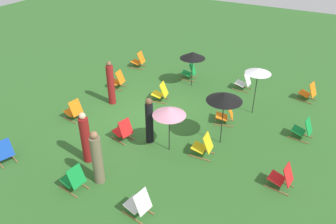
{
  "coord_description": "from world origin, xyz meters",
  "views": [
    {
      "loc": [
        9.55,
        6.45,
        7.02
      ],
      "look_at": [
        0.0,
        1.2,
        0.5
      ],
      "focal_mm": 36.28,
      "sensor_mm": 36.0,
      "label": 1
    }
  ],
  "objects_px": {
    "deckchair_5": "(309,92)",
    "deckchair_8": "(123,131)",
    "deckchair_7": "(4,152)",
    "deckchair_14": "(244,82)",
    "umbrella_2": "(193,55)",
    "umbrella_3": "(224,97)",
    "deckchair_0": "(226,115)",
    "deckchair_4": "(139,61)",
    "umbrella_1": "(258,71)",
    "deckchair_6": "(74,111)",
    "person_1": "(111,84)",
    "deckchair_2": "(161,93)",
    "person_3": "(149,121)",
    "umbrella_0": "(169,111)",
    "deckchair_13": "(74,179)",
    "deckchair_3": "(303,130)",
    "person_2": "(97,159)",
    "person_0": "(86,139)",
    "deckchair_11": "(282,178)",
    "deckchair_12": "(118,80)",
    "deckchair_1": "(139,204)",
    "deckchair_9": "(204,146)"
  },
  "relations": [
    {
      "from": "deckchair_5",
      "to": "deckchair_8",
      "type": "relative_size",
      "value": 1.0
    },
    {
      "from": "deckchair_7",
      "to": "deckchair_14",
      "type": "distance_m",
      "value": 10.05
    },
    {
      "from": "deckchair_7",
      "to": "umbrella_2",
      "type": "xyz_separation_m",
      "value": [
        -7.88,
        2.9,
        1.12
      ]
    },
    {
      "from": "deckchair_5",
      "to": "umbrella_3",
      "type": "bearing_deg",
      "value": -11.63
    },
    {
      "from": "deckchair_0",
      "to": "deckchair_4",
      "type": "bearing_deg",
      "value": -133.41
    },
    {
      "from": "umbrella_1",
      "to": "deckchair_14",
      "type": "bearing_deg",
      "value": -151.86
    },
    {
      "from": "deckchair_6",
      "to": "person_1",
      "type": "bearing_deg",
      "value": 171.65
    },
    {
      "from": "deckchair_2",
      "to": "person_3",
      "type": "height_order",
      "value": "person_3"
    },
    {
      "from": "umbrella_0",
      "to": "umbrella_2",
      "type": "height_order",
      "value": "umbrella_0"
    },
    {
      "from": "umbrella_0",
      "to": "person_3",
      "type": "bearing_deg",
      "value": -96.08
    },
    {
      "from": "deckchair_13",
      "to": "person_1",
      "type": "xyz_separation_m",
      "value": [
        -4.68,
        -2.16,
        0.52
      ]
    },
    {
      "from": "umbrella_0",
      "to": "umbrella_3",
      "type": "xyz_separation_m",
      "value": [
        -1.22,
        1.37,
        0.3
      ]
    },
    {
      "from": "deckchair_3",
      "to": "person_2",
      "type": "distance_m",
      "value": 7.18
    },
    {
      "from": "umbrella_0",
      "to": "umbrella_1",
      "type": "relative_size",
      "value": 0.85
    },
    {
      "from": "deckchair_6",
      "to": "umbrella_0",
      "type": "distance_m",
      "value": 4.31
    },
    {
      "from": "person_0",
      "to": "deckchair_7",
      "type": "bearing_deg",
      "value": 104.01
    },
    {
      "from": "deckchair_3",
      "to": "deckchair_13",
      "type": "distance_m",
      "value": 7.9
    },
    {
      "from": "deckchair_2",
      "to": "deckchair_6",
      "type": "xyz_separation_m",
      "value": [
        2.9,
        -2.19,
        0.0
      ]
    },
    {
      "from": "deckchair_6",
      "to": "umbrella_1",
      "type": "relative_size",
      "value": 0.43
    },
    {
      "from": "deckchair_11",
      "to": "deckchair_3",
      "type": "bearing_deg",
      "value": -174.47
    },
    {
      "from": "deckchair_12",
      "to": "deckchair_13",
      "type": "bearing_deg",
      "value": 16.62
    },
    {
      "from": "deckchair_2",
      "to": "deckchair_8",
      "type": "xyz_separation_m",
      "value": [
        3.11,
        0.27,
        0.0
      ]
    },
    {
      "from": "umbrella_3",
      "to": "person_2",
      "type": "height_order",
      "value": "umbrella_3"
    },
    {
      "from": "deckchair_4",
      "to": "umbrella_0",
      "type": "height_order",
      "value": "umbrella_0"
    },
    {
      "from": "deckchair_11",
      "to": "umbrella_1",
      "type": "bearing_deg",
      "value": -145.16
    },
    {
      "from": "deckchair_0",
      "to": "person_2",
      "type": "xyz_separation_m",
      "value": [
        4.88,
        -2.15,
        0.47
      ]
    },
    {
      "from": "deckchair_12",
      "to": "person_1",
      "type": "relative_size",
      "value": 0.44
    },
    {
      "from": "deckchair_13",
      "to": "deckchair_14",
      "type": "height_order",
      "value": "same"
    },
    {
      "from": "deckchair_2",
      "to": "deckchair_8",
      "type": "relative_size",
      "value": 0.98
    },
    {
      "from": "deckchair_7",
      "to": "deckchair_14",
      "type": "height_order",
      "value": "same"
    },
    {
      "from": "deckchair_0",
      "to": "person_1",
      "type": "height_order",
      "value": "person_1"
    },
    {
      "from": "deckchair_13",
      "to": "deckchair_1",
      "type": "bearing_deg",
      "value": 99.47
    },
    {
      "from": "deckchair_9",
      "to": "umbrella_1",
      "type": "relative_size",
      "value": 0.43
    },
    {
      "from": "deckchair_9",
      "to": "umbrella_2",
      "type": "relative_size",
      "value": 0.51
    },
    {
      "from": "person_0",
      "to": "umbrella_0",
      "type": "bearing_deg",
      "value": -64.91
    },
    {
      "from": "umbrella_2",
      "to": "umbrella_3",
      "type": "distance_m",
      "value": 4.56
    },
    {
      "from": "deckchair_12",
      "to": "person_1",
      "type": "height_order",
      "value": "person_1"
    },
    {
      "from": "deckchair_11",
      "to": "person_2",
      "type": "bearing_deg",
      "value": -56.94
    },
    {
      "from": "deckchair_5",
      "to": "deckchair_12",
      "type": "distance_m",
      "value": 8.32
    },
    {
      "from": "person_0",
      "to": "person_2",
      "type": "distance_m",
      "value": 1.13
    },
    {
      "from": "umbrella_0",
      "to": "deckchair_8",
      "type": "bearing_deg",
      "value": -81.37
    },
    {
      "from": "deckchair_4",
      "to": "umbrella_1",
      "type": "bearing_deg",
      "value": 68.4
    },
    {
      "from": "deckchair_1",
      "to": "deckchair_11",
      "type": "height_order",
      "value": "same"
    },
    {
      "from": "deckchair_0",
      "to": "person_3",
      "type": "bearing_deg",
      "value": -54.89
    },
    {
      "from": "deckchair_5",
      "to": "person_3",
      "type": "xyz_separation_m",
      "value": [
        5.81,
        -4.33,
        0.47
      ]
    },
    {
      "from": "deckchair_12",
      "to": "deckchair_3",
      "type": "bearing_deg",
      "value": 80.76
    },
    {
      "from": "deckchair_2",
      "to": "person_2",
      "type": "relative_size",
      "value": 0.47
    },
    {
      "from": "deckchair_11",
      "to": "umbrella_3",
      "type": "xyz_separation_m",
      "value": [
        -1.25,
        -2.37,
        1.44
      ]
    },
    {
      "from": "deckchair_3",
      "to": "person_1",
      "type": "height_order",
      "value": "person_1"
    },
    {
      "from": "person_1",
      "to": "deckchair_14",
      "type": "bearing_deg",
      "value": 130.56
    }
  ]
}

